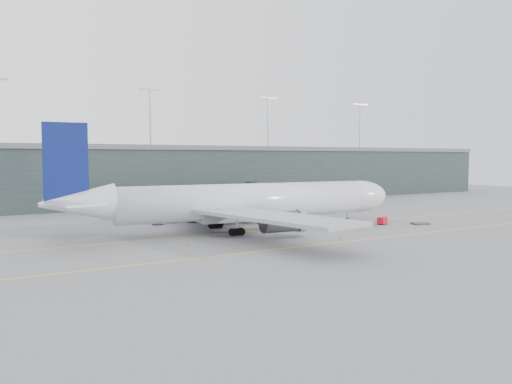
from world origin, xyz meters
TOP-DOWN VIEW (x-y plane):
  - ground at (0.00, 0.00)m, footprint 320.00×320.00m
  - taxiline_a at (0.00, -4.00)m, footprint 160.00×0.25m
  - taxiline_b at (0.00, -20.00)m, footprint 160.00×0.25m
  - taxiline_lead_main at (5.00, 20.00)m, footprint 0.25×60.00m
  - terminal at (-0.00, 58.00)m, footprint 240.00×36.00m
  - main_aircraft at (3.70, -3.07)m, footprint 60.96×57.11m
  - jet_bridge at (25.38, 21.49)m, footprint 10.46×43.43m
  - gse_cart at (28.94, -9.21)m, footprint 2.26×1.86m
  - baggage_dolly at (35.05, -12.53)m, footprint 3.23×2.83m
  - uld_a at (-6.32, 11.15)m, footprint 2.36×2.07m
  - uld_b at (-3.15, 12.38)m, footprint 2.23×2.01m
  - uld_c at (0.20, 11.10)m, footprint 2.13×1.77m
  - cone_nose at (34.03, -5.27)m, footprint 0.48×0.48m
  - cone_wing_stbd at (11.33, -18.53)m, footprint 0.41×0.41m
  - cone_wing_port at (7.97, 12.34)m, footprint 0.38×0.38m
  - cone_tail at (-10.08, -11.73)m, footprint 0.46×0.46m

SIDE VIEW (x-z plane):
  - ground at x=0.00m, z-range 0.00..0.00m
  - taxiline_a at x=0.00m, z-range 0.00..0.02m
  - taxiline_b at x=0.00m, z-range 0.00..0.02m
  - taxiline_lead_main at x=5.00m, z-range 0.00..0.02m
  - baggage_dolly at x=35.05m, z-range 0.03..0.31m
  - cone_wing_port at x=7.97m, z-range 0.00..0.61m
  - cone_wing_stbd at x=11.33m, z-range 0.00..0.66m
  - cone_tail at x=-10.08m, z-range 0.00..0.73m
  - cone_nose at x=34.03m, z-range 0.00..0.77m
  - gse_cart at x=28.94m, z-range 0.07..1.40m
  - uld_b at x=-3.15m, z-range 0.04..1.72m
  - uld_c at x=0.20m, z-range 0.05..1.85m
  - uld_a at x=-6.32m, z-range 0.05..1.89m
  - jet_bridge at x=25.38m, z-range 1.42..7.14m
  - main_aircraft at x=3.70m, z-range -3.75..13.34m
  - terminal at x=0.00m, z-range -6.88..22.12m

